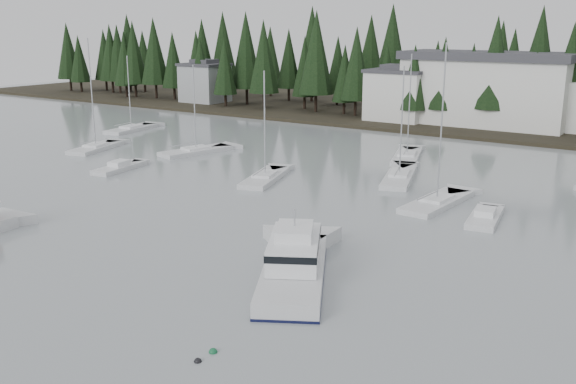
# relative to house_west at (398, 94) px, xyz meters

# --- Properties ---
(ground) EXTENTS (260.00, 260.00, 0.00)m
(ground) POSITION_rel_house_west_xyz_m (18.00, -79.00, -4.65)
(ground) COLOR gray
(ground) RESTS_ON ground
(far_shore_land) EXTENTS (240.00, 54.00, 1.00)m
(far_shore_land) POSITION_rel_house_west_xyz_m (18.00, 18.00, -4.65)
(far_shore_land) COLOR black
(far_shore_land) RESTS_ON ground
(conifer_treeline) EXTENTS (200.00, 22.00, 20.00)m
(conifer_treeline) POSITION_rel_house_west_xyz_m (18.00, 7.00, -4.65)
(conifer_treeline) COLOR black
(conifer_treeline) RESTS_ON ground
(house_west) EXTENTS (9.54, 7.42, 8.75)m
(house_west) POSITION_rel_house_west_xyz_m (0.00, 0.00, 0.00)
(house_west) COLOR silver
(house_west) RESTS_ON ground
(house_far_west) EXTENTS (8.48, 7.42, 8.25)m
(house_far_west) POSITION_rel_house_west_xyz_m (-42.00, 2.00, -0.25)
(house_far_west) COLOR #999EA0
(house_far_west) RESTS_ON ground
(harbor_inn) EXTENTS (29.50, 11.50, 10.90)m
(harbor_inn) POSITION_rel_house_west_xyz_m (15.04, 3.34, 1.12)
(harbor_inn) COLOR silver
(harbor_inn) RESTS_ON ground
(cabin_cruiser_center) EXTENTS (8.98, 12.24, 5.12)m
(cabin_cruiser_center) POSITION_rel_house_west_xyz_m (21.91, -63.48, -3.89)
(cabin_cruiser_center) COLOR silver
(cabin_cruiser_center) RESTS_ON ground
(sailboat_2) EXTENTS (5.80, 10.56, 12.66)m
(sailboat_2) POSITION_rel_house_west_xyz_m (12.70, -25.11, -4.59)
(sailboat_2) COLOR silver
(sailboat_2) RESTS_ON ground
(sailboat_3) EXTENTS (5.23, 9.52, 11.52)m
(sailboat_3) POSITION_rel_house_west_xyz_m (5.10, -43.20, -4.60)
(sailboat_3) COLOR silver
(sailboat_3) RESTS_ON ground
(sailboat_4) EXTENTS (5.07, 9.01, 14.30)m
(sailboat_4) POSITION_rel_house_west_xyz_m (-22.20, -41.87, -4.57)
(sailboat_4) COLOR silver
(sailboat_4) RESTS_ON ground
(sailboat_5) EXTENTS (5.07, 9.80, 11.25)m
(sailboat_5) POSITION_rel_house_west_xyz_m (-10.23, -36.44, -4.60)
(sailboat_5) COLOR silver
(sailboat_5) RESTS_ON ground
(sailboat_7) EXTENTS (5.72, 11.02, 11.93)m
(sailboat_7) POSITION_rel_house_west_xyz_m (16.25, -35.17, -4.60)
(sailboat_7) COLOR silver
(sailboat_7) RESTS_ON ground
(sailboat_8) EXTENTS (4.27, 9.61, 11.47)m
(sailboat_8) POSITION_rel_house_west_xyz_m (-29.84, -28.81, -4.60)
(sailboat_8) COLOR silver
(sailboat_8) RESTS_ON ground
(sailboat_10) EXTENTS (3.61, 9.60, 14.44)m
(sailboat_10) POSITION_rel_house_west_xyz_m (23.07, -42.40, -4.58)
(sailboat_10) COLOR silver
(sailboat_10) RESTS_ON ground
(runabout_0) EXTENTS (3.17, 7.04, 1.42)m
(runabout_0) POSITION_rel_house_west_xyz_m (-10.76, -48.28, -4.52)
(runabout_0) COLOR silver
(runabout_0) RESTS_ON ground
(runabout_1) EXTENTS (3.15, 6.64, 1.42)m
(runabout_1) POSITION_rel_house_west_xyz_m (28.01, -44.72, -4.52)
(runabout_1) COLOR silver
(runabout_1) RESTS_ON ground
(mooring_buoy_green) EXTENTS (0.43, 0.43, 0.43)m
(mooring_buoy_green) POSITION_rel_house_west_xyz_m (23.74, -73.38, -4.65)
(mooring_buoy_green) COLOR #145933
(mooring_buoy_green) RESTS_ON ground
(mooring_buoy_dark) EXTENTS (0.38, 0.38, 0.38)m
(mooring_buoy_dark) POSITION_rel_house_west_xyz_m (23.72, -74.46, -4.65)
(mooring_buoy_dark) COLOR black
(mooring_buoy_dark) RESTS_ON ground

